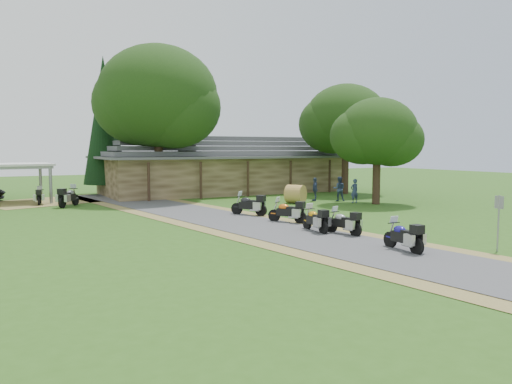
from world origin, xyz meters
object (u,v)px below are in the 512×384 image
motorcycle_row_a (403,235)px  motorcycle_row_c (315,218)px  motorcycle_row_d (287,210)px  motorcycle_row_b (343,221)px  hay_bale (295,194)px  motorcycle_carport_a (39,196)px  carport (1,184)px  motorcycle_row_e (249,204)px  lodge (224,164)px  motorcycle_carport_b (69,196)px

motorcycle_row_a → motorcycle_row_c: size_ratio=1.00×
motorcycle_row_c → motorcycle_row_d: bearing=-3.1°
motorcycle_row_b → motorcycle_row_d: motorcycle_row_d is taller
motorcycle_row_a → hay_bale: bearing=-15.8°
motorcycle_row_a → motorcycle_carport_a: size_ratio=1.02×
carport → motorcycle_carport_a: 2.98m
motorcycle_row_c → motorcycle_row_e: bearing=4.6°
lodge → hay_bale: bearing=-86.7°
motorcycle_row_a → motorcycle_row_c: (-0.35, 5.09, 0.00)m
motorcycle_row_b → hay_bale: bearing=-34.7°
motorcycle_carport_a → motorcycle_row_c: bearing=-142.6°
motorcycle_row_b → motorcycle_row_c: (-0.67, 1.20, 0.02)m
motorcycle_row_a → motorcycle_carport_b: size_ratio=0.87×
lodge → motorcycle_row_b: size_ratio=12.31×
motorcycle_row_d → hay_bale: 9.15m
carport → motorcycle_row_e: 18.15m
motorcycle_row_a → motorcycle_row_e: (-0.40, 11.48, 0.06)m
carport → motorcycle_row_e: carport is taller
lodge → motorcycle_row_a: 26.42m
carport → motorcycle_row_c: carport is taller
motorcycle_row_b → motorcycle_row_c: size_ratio=0.97×
motorcycle_row_a → hay_bale: hay_bale is taller
lodge → motorcycle_carport_a: 15.42m
lodge → motorcycle_row_a: size_ratio=11.96×
motorcycle_row_c → motorcycle_row_d: (0.38, 2.98, 0.02)m
lodge → motorcycle_carport_a: lodge is taller
motorcycle_row_b → motorcycle_row_e: size_ratio=0.89×
motorcycle_row_d → motorcycle_row_e: bearing=-26.5°
hay_bale → motorcycle_row_b: bearing=-113.5°
motorcycle_row_a → motorcycle_carport_a: bearing=27.2°
motorcycle_row_c → motorcycle_row_a: bearing=-171.9°
motorcycle_row_d → hay_bale: (5.35, 7.42, 0.01)m
lodge → carport: (-17.30, -0.97, -1.07)m
motorcycle_row_a → motorcycle_carport_a: (-10.29, 23.16, -0.01)m
carport → motorcycle_row_d: carport is taller
hay_bale → motorcycle_carport_b: bearing=159.0°
motorcycle_carport_b → motorcycle_row_e: bearing=-100.8°
motorcycle_row_e → motorcycle_carport_a: motorcycle_row_e is taller
carport → motorcycle_row_a: 27.94m
motorcycle_row_b → motorcycle_row_c: bearing=18.1°
motorcycle_row_a → lodge: bearing=-7.1°
motorcycle_carport_a → lodge: bearing=-71.0°
lodge → motorcycle_carport_a: size_ratio=12.23×
motorcycle_row_c → motorcycle_row_d: 3.01m
motorcycle_row_a → motorcycle_row_b: bearing=-1.4°
lodge → carport: bearing=-176.8°
motorcycle_row_c → carport: bearing=35.7°
motorcycle_row_d → hay_bale: size_ratio=1.44×
motorcycle_row_e → motorcycle_row_b: bearing=150.0°
motorcycle_row_b → motorcycle_row_d: size_ratio=0.94×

